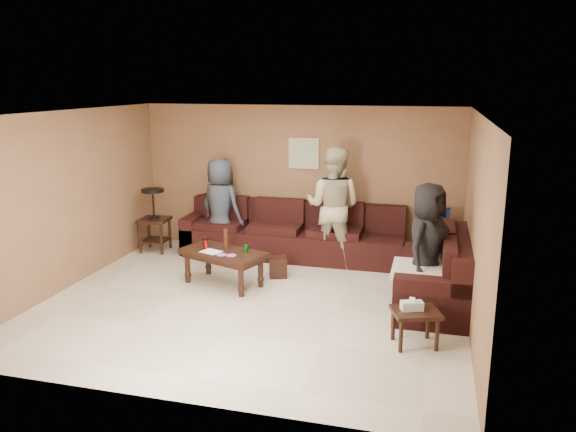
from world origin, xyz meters
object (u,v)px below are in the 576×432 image
object	(u,v)px
sectional_sofa	(334,251)
end_table_left	(154,219)
coffee_table	(223,256)
person_left	(221,207)
waste_bin	(278,267)
person_middle	(333,206)
person_right	(427,246)
side_table_right	(415,314)

from	to	relation	value
sectional_sofa	end_table_left	xyz separation A→B (m)	(-3.19, 0.26, 0.25)
coffee_table	person_left	bearing A→B (deg)	112.20
sectional_sofa	person_left	bearing A→B (deg)	168.08
waste_bin	coffee_table	bearing A→B (deg)	-142.00
person_middle	person_left	bearing A→B (deg)	6.19
sectional_sofa	person_left	distance (m)	2.13
sectional_sofa	waste_bin	world-z (taller)	sectional_sofa
sectional_sofa	end_table_left	distance (m)	3.21
end_table_left	person_right	bearing A→B (deg)	-16.66
waste_bin	person_middle	distance (m)	1.35
end_table_left	person_left	size ratio (longest dim) A/B	0.67
end_table_left	person_left	bearing A→B (deg)	8.33
side_table_right	waste_bin	bearing A→B (deg)	139.11
sectional_sofa	waste_bin	bearing A→B (deg)	-147.69
coffee_table	person_middle	distance (m)	1.99
person_middle	person_right	bearing A→B (deg)	143.31
side_table_right	person_right	xyz separation A→B (m)	(0.08, 1.17, 0.46)
sectional_sofa	person_left	world-z (taller)	person_left
waste_bin	side_table_right	bearing A→B (deg)	-40.89
end_table_left	coffee_table	bearing A→B (deg)	-35.89
person_left	person_right	bearing A→B (deg)	175.29
coffee_table	end_table_left	world-z (taller)	end_table_left
person_middle	coffee_table	bearing A→B (deg)	53.60
waste_bin	sectional_sofa	bearing A→B (deg)	32.31
person_left	person_middle	bearing A→B (deg)	-162.41
end_table_left	waste_bin	size ratio (longest dim) A/B	3.57
waste_bin	person_left	distance (m)	1.69
person_middle	end_table_left	bearing A→B (deg)	10.09
coffee_table	person_middle	xyz separation A→B (m)	(1.35, 1.37, 0.52)
sectional_sofa	person_middle	world-z (taller)	person_middle
end_table_left	person_right	distance (m)	4.80
sectional_sofa	waste_bin	size ratio (longest dim) A/B	15.14
side_table_right	person_right	world-z (taller)	person_right
sectional_sofa	waste_bin	xyz separation A→B (m)	(-0.77, -0.49, -0.17)
side_table_right	person_left	world-z (taller)	person_left
person_left	sectional_sofa	bearing A→B (deg)	-172.35
side_table_right	end_table_left	bearing A→B (deg)	150.54
coffee_table	waste_bin	xyz separation A→B (m)	(0.67, 0.53, -0.28)
sectional_sofa	person_middle	bearing A→B (deg)	103.84
end_table_left	side_table_right	world-z (taller)	end_table_left
sectional_sofa	coffee_table	distance (m)	1.76
person_right	sectional_sofa	bearing A→B (deg)	75.41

